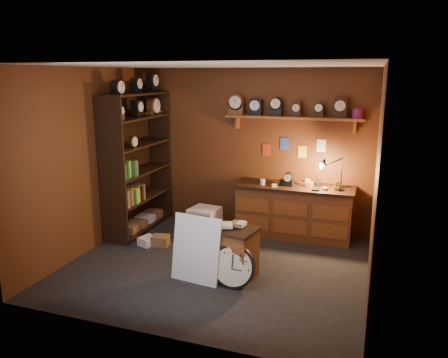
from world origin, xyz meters
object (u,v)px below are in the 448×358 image
low_cabinet (233,251)px  workbench (294,208)px  big_round_clock (233,266)px  shelving_unit (136,157)px

low_cabinet → workbench: bearing=86.4°
workbench → big_round_clock: (-0.38, -2.02, -0.20)m
workbench → low_cabinet: bearing=-105.1°
shelving_unit → big_round_clock: 2.86m
shelving_unit → workbench: shelving_unit is taller
shelving_unit → low_cabinet: bearing=-31.0°
shelving_unit → big_round_clock: shelving_unit is taller
shelving_unit → low_cabinet: shelving_unit is taller
big_round_clock → low_cabinet: bearing=109.6°
workbench → big_round_clock: 2.07m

